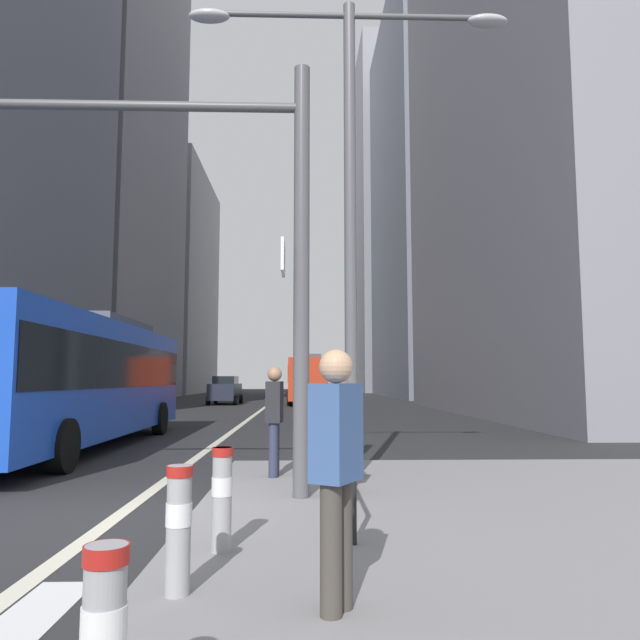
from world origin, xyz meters
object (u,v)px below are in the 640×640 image
bollard_front (103,637)px  bollard_right (222,493)px  car_oncoming_mid (225,390)px  pedestrian_walking (274,415)px  car_receding_near (305,388)px  pedestrian_far (336,463)px  street_lamp_post (350,166)px  bollard_left (179,523)px  city_bus_red_receding (308,378)px  city_bus_red_distant (312,378)px  city_bus_blue_oncoming (78,374)px  traffic_signal_gantry (152,205)px  pedestrian_waiting (341,430)px

bollard_front → bollard_right: bollard_right is taller
car_oncoming_mid → pedestrian_walking: 32.15m
bollard_front → bollard_right: (0.10, 2.95, 0.04)m
car_receding_near → pedestrian_far: 47.63m
bollard_right → pedestrian_walking: bearing=86.1°
pedestrian_far → car_receding_near: bearing=90.1°
car_oncoming_mid → bollard_front: bearing=-83.4°
street_lamp_post → bollard_left: size_ratio=8.65×
city_bus_red_receding → city_bus_red_distant: size_ratio=0.96×
city_bus_blue_oncoming → bollard_front: bearing=-68.8°
city_bus_red_receding → car_oncoming_mid: bearing=-173.1°
traffic_signal_gantry → bollard_front: (1.25, -5.38, -3.49)m
city_bus_red_receding → city_bus_blue_oncoming: bearing=-102.4°
car_receding_near → bollard_right: bearing=-91.2°
city_bus_red_receding → pedestrian_far: size_ratio=5.95×
city_bus_red_distant → car_receding_near: size_ratio=2.63×
bollard_front → pedestrian_waiting: pedestrian_waiting is taller
city_bus_blue_oncoming → car_oncoming_mid: 26.55m
pedestrian_far → city_bus_red_distant: bearing=89.2°
car_receding_near → pedestrian_walking: 42.05m
car_receding_near → bollard_front: size_ratio=4.88×
city_bus_blue_oncoming → city_bus_red_distant: (6.61, 45.90, -0.00)m
bollard_left → pedestrian_walking: 5.27m
city_bus_red_distant → car_oncoming_mid: city_bus_red_distant is taller
bollard_left → pedestrian_walking: size_ratio=0.52×
traffic_signal_gantry → bollard_front: 6.53m
bollard_right → bollard_front: bearing=-91.9°
car_oncoming_mid → traffic_signal_gantry: 33.78m
pedestrian_far → car_oncoming_mid: bearing=98.5°
car_oncoming_mid → bollard_right: 36.21m
traffic_signal_gantry → pedestrian_waiting: bearing=5.7°
city_bus_red_distant → pedestrian_far: (-0.76, -56.72, -0.70)m
car_receding_near → city_bus_red_receding: bearing=-88.9°
bollard_left → bollard_right: size_ratio=0.99×
bollard_front → pedestrian_walking: size_ratio=0.48×
car_oncoming_mid → city_bus_red_distant: bearing=71.8°
city_bus_red_receding → street_lamp_post: 32.81m
bollard_right → pedestrian_walking: (0.28, 4.14, 0.47)m
street_lamp_post → traffic_signal_gantry: bearing=-151.9°
city_bus_blue_oncoming → car_receding_near: (5.81, 36.81, -0.85)m
city_bus_blue_oncoming → street_lamp_post: 9.06m
street_lamp_post → bollard_left: street_lamp_post is taller
bollard_front → pedestrian_walking: pedestrian_walking is taller
pedestrian_far → pedestrian_waiting: bearing=85.7°
city_bus_blue_oncoming → bollard_left: 11.54m
street_lamp_post → pedestrian_far: size_ratio=4.52×
city_bus_blue_oncoming → pedestrian_walking: size_ratio=6.79×
car_oncoming_mid → pedestrian_waiting: car_oncoming_mid is taller
bollard_right → bollard_left: bearing=-98.8°
traffic_signal_gantry → bollard_left: 5.07m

